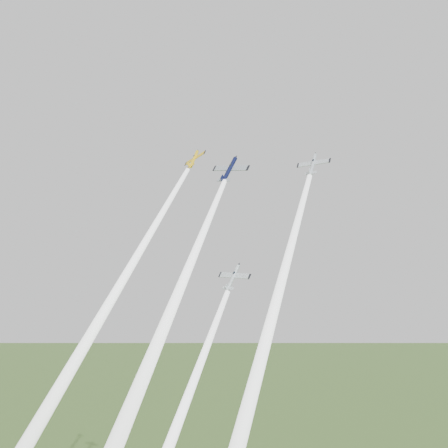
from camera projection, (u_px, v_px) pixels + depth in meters
plane_yellow at (194, 159)px, 125.02m from camera, size 6.76×6.81×7.60m
smoke_trail_yellow at (113, 297)px, 106.51m from camera, size 14.92×38.56×57.33m
plane_navy at (229, 170)px, 114.40m from camera, size 9.66×6.52×8.64m
smoke_trail_navy at (177, 296)px, 96.50m from camera, size 6.05×33.38×47.78m
plane_silver_right at (313, 164)px, 108.15m from camera, size 6.95×5.08×6.43m
smoke_trail_silver_right at (267, 334)px, 86.04m from camera, size 5.22×40.67×58.68m
plane_silver_low at (233, 277)px, 103.12m from camera, size 7.82×5.55×6.75m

